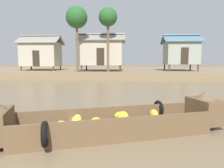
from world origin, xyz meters
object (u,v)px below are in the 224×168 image
at_px(stilt_house_mid_left, 102,52).
at_px(palm_tree_mid, 77,18).
at_px(banana_boat, 113,121).
at_px(stilt_house_left, 41,54).
at_px(palm_tree_near, 108,18).
at_px(stilt_house_mid_right, 181,52).

relative_size(stilt_house_mid_left, palm_tree_mid, 0.81).
xyz_separation_m(banana_boat, palm_tree_mid, (-4.37, 15.05, 5.65)).
bearing_deg(banana_boat, stilt_house_mid_left, 97.09).
xyz_separation_m(banana_boat, stilt_house_left, (-9.73, 19.07, 2.40)).
distance_m(palm_tree_near, palm_tree_mid, 3.06).
xyz_separation_m(stilt_house_mid_right, palm_tree_mid, (-11.09, -3.59, 3.14)).
height_order(banana_boat, palm_tree_near, palm_tree_near).
xyz_separation_m(stilt_house_left, palm_tree_mid, (5.36, -4.02, 3.25)).
xyz_separation_m(banana_boat, palm_tree_near, (-1.35, 15.46, 5.69)).
height_order(stilt_house_mid_left, stilt_house_mid_right, stilt_house_mid_left).
relative_size(stilt_house_mid_left, stilt_house_mid_right, 1.23).
height_order(stilt_house_mid_left, palm_tree_near, palm_tree_near).
xyz_separation_m(banana_boat, stilt_house_mid_right, (6.72, 18.64, 2.50)).
bearing_deg(stilt_house_mid_right, stilt_house_left, 178.52).
bearing_deg(stilt_house_mid_left, banana_boat, -82.91).
relative_size(stilt_house_mid_right, palm_tree_near, 0.66).
distance_m(banana_boat, stilt_house_mid_right, 19.97).
relative_size(stilt_house_mid_right, palm_tree_mid, 0.65).
height_order(banana_boat, palm_tree_mid, palm_tree_mid).
bearing_deg(banana_boat, stilt_house_left, 117.04).
distance_m(stilt_house_mid_left, palm_tree_near, 3.93).
xyz_separation_m(stilt_house_mid_left, palm_tree_near, (0.84, -2.12, 3.20)).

